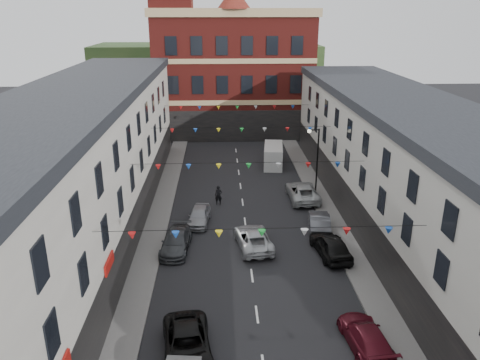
{
  "coord_description": "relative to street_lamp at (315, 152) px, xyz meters",
  "views": [
    {
      "loc": [
        -1.88,
        -25.56,
        15.73
      ],
      "look_at": [
        -0.44,
        7.1,
        3.85
      ],
      "focal_mm": 35.0,
      "sensor_mm": 36.0,
      "label": 1
    }
  ],
  "objects": [
    {
      "name": "ground",
      "position": [
        -6.55,
        -14.0,
        -3.9
      ],
      "size": [
        160.0,
        160.0,
        0.0
      ],
      "primitive_type": "plane",
      "color": "black",
      "rests_on": "ground"
    },
    {
      "name": "pavement_left",
      "position": [
        -13.45,
        -12.0,
        -3.83
      ],
      "size": [
        1.8,
        64.0,
        0.15
      ],
      "primitive_type": "cube",
      "color": "#605E5B",
      "rests_on": "ground"
    },
    {
      "name": "pavement_right",
      "position": [
        0.35,
        -12.0,
        -3.83
      ],
      "size": [
        1.8,
        64.0,
        0.15
      ],
      "primitive_type": "cube",
      "color": "#605E5B",
      "rests_on": "ground"
    },
    {
      "name": "terrace_left",
      "position": [
        -18.33,
        -13.0,
        1.44
      ],
      "size": [
        8.4,
        56.0,
        10.7
      ],
      "color": "beige",
      "rests_on": "ground"
    },
    {
      "name": "terrace_right",
      "position": [
        5.23,
        -13.0,
        0.95
      ],
      "size": [
        8.4,
        56.0,
        9.7
      ],
      "color": "#B4B1A8",
      "rests_on": "ground"
    },
    {
      "name": "civic_building",
      "position": [
        -6.55,
        23.95,
        4.23
      ],
      "size": [
        20.6,
        13.3,
        18.5
      ],
      "color": "maroon",
      "rests_on": "ground"
    },
    {
      "name": "clock_tower",
      "position": [
        -14.05,
        21.0,
        11.03
      ],
      "size": [
        5.6,
        5.6,
        30.0
      ],
      "color": "maroon",
      "rests_on": "ground"
    },
    {
      "name": "distant_hill",
      "position": [
        -10.55,
        48.0,
        1.1
      ],
      "size": [
        40.0,
        14.0,
        10.0
      ],
      "primitive_type": "cube",
      "color": "#264520",
      "rests_on": "ground"
    },
    {
      "name": "street_lamp",
      "position": [
        0.0,
        0.0,
        0.0
      ],
      "size": [
        1.1,
        0.36,
        6.0
      ],
      "color": "black",
      "rests_on": "ground"
    },
    {
      "name": "car_left_c",
      "position": [
        -10.15,
        -21.15,
        -3.22
      ],
      "size": [
        2.85,
        5.14,
        1.36
      ],
      "primitive_type": "imported",
      "rotation": [
        0.0,
        0.0,
        0.12
      ],
      "color": "black",
      "rests_on": "ground"
    },
    {
      "name": "car_left_d",
      "position": [
        -11.58,
        -10.41,
        -3.25
      ],
      "size": [
        2.23,
        4.67,
        1.31
      ],
      "primitive_type": "imported",
      "rotation": [
        0.0,
        0.0,
        -0.09
      ],
      "color": "#373A3E",
      "rests_on": "ground"
    },
    {
      "name": "car_left_e",
      "position": [
        -10.15,
        -6.11,
        -3.24
      ],
      "size": [
        1.97,
        4.04,
        1.33
      ],
      "primitive_type": "imported",
      "rotation": [
        0.0,
        0.0,
        -0.11
      ],
      "color": "#95969D",
      "rests_on": "ground"
    },
    {
      "name": "car_right_c",
      "position": [
        -1.4,
        -20.93,
        -3.26
      ],
      "size": [
        2.2,
        4.58,
        1.29
      ],
      "primitive_type": "imported",
      "rotation": [
        0.0,
        0.0,
        3.23
      ],
      "color": "#58111E",
      "rests_on": "ground"
    },
    {
      "name": "car_right_d",
      "position": [
        -1.05,
        -11.64,
        -3.13
      ],
      "size": [
        2.42,
        4.74,
        1.55
      ],
      "primitive_type": "imported",
      "rotation": [
        0.0,
        0.0,
        3.28
      ],
      "color": "black",
      "rests_on": "ground"
    },
    {
      "name": "car_right_e",
      "position": [
        -1.05,
        -7.82,
        -3.2
      ],
      "size": [
        2.06,
        4.43,
        1.41
      ],
      "primitive_type": "imported",
      "rotation": [
        0.0,
        0.0,
        3.0
      ],
      "color": "#505158",
      "rests_on": "ground"
    },
    {
      "name": "car_right_f",
      "position": [
        -1.25,
        -1.58,
        -3.17
      ],
      "size": [
        2.57,
        5.34,
        1.47
      ],
      "primitive_type": "imported",
      "rotation": [
        0.0,
        0.0,
        3.17
      ],
      "color": "#ADB1B2",
      "rests_on": "ground"
    },
    {
      "name": "moving_car",
      "position": [
        -6.2,
        -10.19,
        -3.23
      ],
      "size": [
        2.88,
        5.12,
        1.35
      ],
      "primitive_type": "imported",
      "rotation": [
        0.0,
        0.0,
        3.28
      ],
      "color": "#B1B4B9",
      "rests_on": "ground"
    },
    {
      "name": "white_van",
      "position": [
        -2.75,
        8.17,
        -2.8
      ],
      "size": [
        2.47,
        5.16,
        2.2
      ],
      "primitive_type": "cube",
      "rotation": [
        0.0,
        0.0,
        -0.11
      ],
      "color": "beige",
      "rests_on": "ground"
    },
    {
      "name": "pedestrian",
      "position": [
        -8.63,
        -2.4,
        -3.06
      ],
      "size": [
        0.65,
        0.46,
        1.7
      ],
      "primitive_type": "imported",
      "rotation": [
        0.0,
        0.0,
        -0.09
      ],
      "color": "black",
      "rests_on": "ground"
    }
  ]
}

